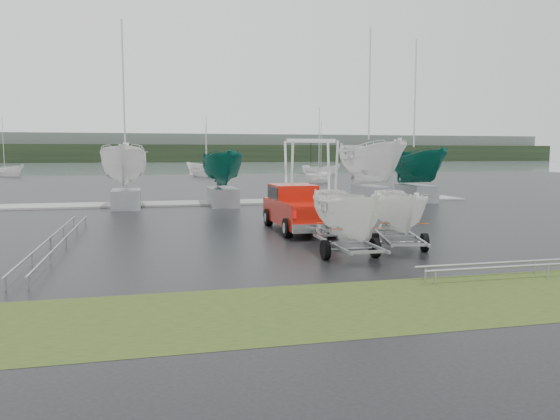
% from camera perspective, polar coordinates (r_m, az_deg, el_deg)
% --- Properties ---
extents(ground_plane, '(120.00, 120.00, 0.00)m').
position_cam_1_polar(ground_plane, '(22.58, 1.88, -2.18)').
color(ground_plane, black).
rests_on(ground_plane, ground).
extents(lake, '(300.00, 300.00, 0.00)m').
position_cam_1_polar(lake, '(121.73, -10.73, 4.38)').
color(lake, gray).
rests_on(lake, ground).
extents(grass_verge, '(40.00, 40.00, 0.00)m').
position_cam_1_polar(grass_verge, '(12.52, 15.52, -9.07)').
color(grass_verge, '#253414').
rests_on(grass_verge, ground).
extents(dock, '(30.00, 3.00, 0.12)m').
position_cam_1_polar(dock, '(35.19, -3.73, 0.83)').
color(dock, gray).
rests_on(dock, ground).
extents(treeline, '(300.00, 8.00, 6.00)m').
position_cam_1_polar(treeline, '(191.64, -11.78, 5.81)').
color(treeline, black).
rests_on(treeline, ground).
extents(far_hill, '(300.00, 6.00, 10.00)m').
position_cam_1_polar(far_hill, '(199.64, -11.86, 6.39)').
color(far_hill, '#4C5651').
rests_on(far_hill, ground).
extents(pickup_truck, '(2.11, 5.61, 1.86)m').
position_cam_1_polar(pickup_truck, '(22.83, 1.73, 0.36)').
color(pickup_truck, '#9F1208').
rests_on(pickup_truck, ground).
extents(trailer_hitched, '(1.79, 3.61, 4.79)m').
position_cam_1_polar(trailer_hitched, '(16.73, 7.24, 3.87)').
color(trailer_hitched, '#979A9F').
rests_on(trailer_hitched, ground).
extents(trailer_parked, '(2.05, 3.78, 4.53)m').
position_cam_1_polar(trailer_parked, '(18.25, 12.46, 3.52)').
color(trailer_parked, '#979A9F').
rests_on(trailer_parked, ground).
extents(boat_hoist, '(3.30, 2.18, 4.12)m').
position_cam_1_polar(boat_hoist, '(36.08, 3.25, 5.13)').
color(boat_hoist, silver).
rests_on(boat_hoist, ground).
extents(keelboat_0, '(2.58, 3.20, 10.75)m').
position_cam_1_polar(keelboat_0, '(32.59, -15.93, 7.34)').
color(keelboat_0, '#979A9F').
rests_on(keelboat_0, ground).
extents(keelboat_1, '(2.24, 3.20, 7.05)m').
position_cam_1_polar(keelboat_1, '(33.03, -6.07, 6.52)').
color(keelboat_1, '#979A9F').
rests_on(keelboat_1, ground).
extents(keelboat_2, '(2.89, 3.20, 11.07)m').
position_cam_1_polar(keelboat_2, '(35.38, 9.58, 8.16)').
color(keelboat_2, '#979A9F').
rests_on(keelboat_2, ground).
extents(keelboat_3, '(2.41, 3.20, 10.58)m').
position_cam_1_polar(keelboat_3, '(37.06, 14.16, 6.77)').
color(keelboat_3, '#979A9F').
rests_on(keelboat_3, ground).
extents(mast_rack_0, '(0.56, 6.50, 0.06)m').
position_cam_1_polar(mast_rack_0, '(22.93, -21.07, -1.57)').
color(mast_rack_0, '#979A9F').
rests_on(mast_rack_0, ground).
extents(mast_rack_1, '(0.56, 6.50, 0.06)m').
position_cam_1_polar(mast_rack_1, '(17.07, -23.70, -4.16)').
color(mast_rack_1, '#979A9F').
rests_on(mast_rack_1, ground).
extents(mast_rack_2, '(7.00, 0.56, 0.06)m').
position_cam_1_polar(mast_rack_2, '(15.87, 25.66, -4.99)').
color(mast_rack_2, '#979A9F').
rests_on(mast_rack_2, ground).
extents(moored_boat_1, '(3.83, 3.88, 11.96)m').
position_cam_1_polar(moored_boat_1, '(75.21, -7.63, 3.50)').
color(moored_boat_1, white).
rests_on(moored_boat_1, ground).
extents(moored_boat_2, '(2.86, 2.86, 10.66)m').
position_cam_1_polar(moored_boat_2, '(58.96, 4.08, 2.87)').
color(moored_boat_2, white).
rests_on(moored_boat_2, ground).
extents(moored_boat_3, '(3.22, 3.21, 11.04)m').
position_cam_1_polar(moored_boat_3, '(84.27, 4.29, 3.80)').
color(moored_boat_3, white).
rests_on(moored_boat_3, ground).
extents(moored_boat_4, '(3.52, 3.50, 11.31)m').
position_cam_1_polar(moored_boat_4, '(84.16, -26.80, 3.17)').
color(moored_boat_4, white).
rests_on(moored_boat_4, ground).
extents(moored_boat_5, '(3.02, 2.97, 11.36)m').
position_cam_1_polar(moored_boat_5, '(93.00, -7.72, 3.97)').
color(moored_boat_5, white).
rests_on(moored_boat_5, ground).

